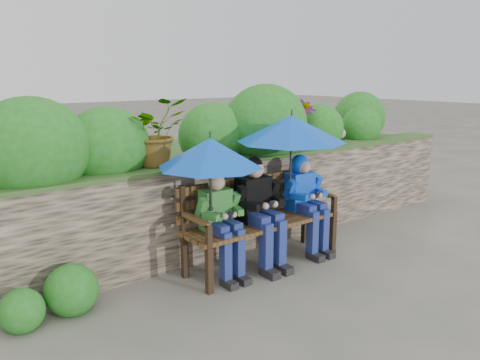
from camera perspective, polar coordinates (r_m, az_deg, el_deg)
ground at (r=4.62m, az=0.76°, el=-11.80°), size 60.00×60.00×0.00m
garden_backdrop at (r=5.65m, az=-9.61°, el=-0.41°), size 8.00×2.82×1.85m
park_bench at (r=4.80m, az=2.29°, el=-4.25°), size 1.72×0.50×0.91m
boy_left at (r=4.43m, az=-2.33°, el=-4.71°), size 0.43×0.50×1.03m
boy_middle at (r=4.67m, az=2.39°, el=-3.29°), size 0.50×0.58×1.12m
boy_right at (r=5.11m, az=7.95°, el=-1.78°), size 0.46×0.56×1.08m
umbrella_left at (r=4.21m, az=-3.64°, el=3.33°), size 0.97×0.97×0.74m
umbrella_right at (r=4.84m, az=6.29°, el=6.22°), size 1.13×1.13×0.87m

